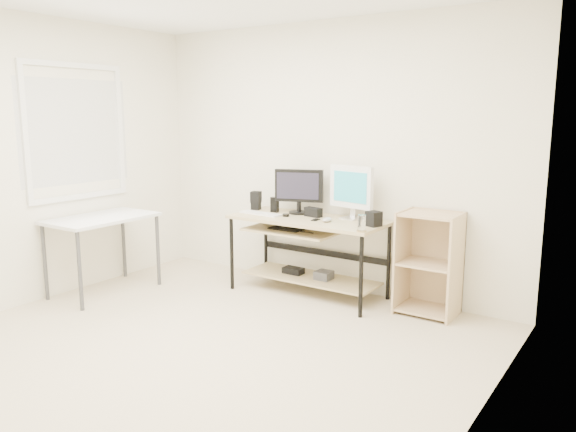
% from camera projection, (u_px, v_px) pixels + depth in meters
% --- Properties ---
extents(room, '(4.01, 4.01, 2.62)m').
position_uv_depth(room, '(172.00, 172.00, 3.97)').
color(room, beige).
rests_on(room, ground).
extents(desk, '(1.50, 0.65, 0.75)m').
position_uv_depth(desk, '(306.00, 239.00, 5.37)').
color(desk, tan).
rests_on(desk, ground).
extents(side_table, '(0.60, 1.00, 0.75)m').
position_uv_depth(side_table, '(102.00, 225.00, 5.39)').
color(side_table, white).
rests_on(side_table, ground).
extents(shelf_unit, '(0.50, 0.40, 0.90)m').
position_uv_depth(shelf_unit, '(430.00, 262.00, 4.87)').
color(shelf_unit, '#D1B282').
rests_on(shelf_unit, ground).
extents(black_monitor, '(0.46, 0.21, 0.44)m').
position_uv_depth(black_monitor, '(299.00, 188.00, 5.50)').
color(black_monitor, black).
rests_on(black_monitor, desk).
extents(white_imac, '(0.47, 0.15, 0.50)m').
position_uv_depth(white_imac, '(351.00, 188.00, 5.20)').
color(white_imac, silver).
rests_on(white_imac, desk).
extents(keyboard, '(0.46, 0.16, 0.02)m').
position_uv_depth(keyboard, '(261.00, 214.00, 5.50)').
color(keyboard, white).
rests_on(keyboard, desk).
extents(mouse, '(0.08, 0.13, 0.04)m').
position_uv_depth(mouse, '(327.00, 220.00, 5.12)').
color(mouse, '#B9B9BF').
rests_on(mouse, desk).
extents(center_speaker, '(0.19, 0.11, 0.09)m').
position_uv_depth(center_speaker, '(313.00, 212.00, 5.37)').
color(center_speaker, black).
rests_on(center_speaker, desk).
extents(speaker_left, '(0.12, 0.12, 0.19)m').
position_uv_depth(speaker_left, '(256.00, 200.00, 5.76)').
color(speaker_left, black).
rests_on(speaker_left, desk).
extents(speaker_right, '(0.14, 0.14, 0.13)m').
position_uv_depth(speaker_right, '(374.00, 219.00, 4.92)').
color(speaker_right, black).
rests_on(speaker_right, desk).
extents(audio_controller, '(0.08, 0.05, 0.15)m').
position_uv_depth(audio_controller, '(275.00, 205.00, 5.61)').
color(audio_controller, black).
rests_on(audio_controller, desk).
extents(volume_puck, '(0.08, 0.08, 0.03)m').
position_uv_depth(volume_puck, '(286.00, 215.00, 5.39)').
color(volume_puck, black).
rests_on(volume_puck, desk).
extents(smartphone, '(0.06, 0.10, 0.01)m').
position_uv_depth(smartphone, '(316.00, 220.00, 5.20)').
color(smartphone, black).
rests_on(smartphone, desk).
extents(coaster, '(0.10, 0.10, 0.01)m').
position_uv_depth(coaster, '(361.00, 231.00, 4.71)').
color(coaster, tan).
rests_on(coaster, desk).
extents(drinking_glass, '(0.07, 0.07, 0.14)m').
position_uv_depth(drinking_glass, '(362.00, 223.00, 4.70)').
color(drinking_glass, white).
rests_on(drinking_glass, coaster).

